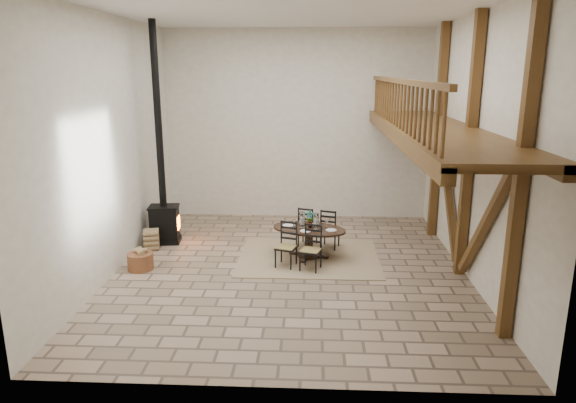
{
  "coord_description": "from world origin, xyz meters",
  "views": [
    {
      "loc": [
        0.43,
        -9.75,
        3.95
      ],
      "look_at": [
        -0.06,
        0.4,
        1.33
      ],
      "focal_mm": 32.0,
      "sensor_mm": 36.0,
      "label": 1
    }
  ],
  "objects_px": {
    "dining_table": "(309,240)",
    "wood_stove": "(163,196)",
    "log_basket": "(140,260)",
    "log_stack": "(151,240)"
  },
  "relations": [
    {
      "from": "log_basket",
      "to": "log_stack",
      "type": "bearing_deg",
      "value": 96.72
    },
    {
      "from": "log_basket",
      "to": "log_stack",
      "type": "xyz_separation_m",
      "value": [
        -0.14,
        1.19,
        0.04
      ]
    },
    {
      "from": "log_stack",
      "to": "log_basket",
      "type": "bearing_deg",
      "value": -83.28
    },
    {
      "from": "dining_table",
      "to": "log_basket",
      "type": "distance_m",
      "value": 3.54
    },
    {
      "from": "wood_stove",
      "to": "log_basket",
      "type": "relative_size",
      "value": 9.61
    },
    {
      "from": "dining_table",
      "to": "log_basket",
      "type": "height_order",
      "value": "dining_table"
    },
    {
      "from": "wood_stove",
      "to": "log_stack",
      "type": "relative_size",
      "value": 10.91
    },
    {
      "from": "wood_stove",
      "to": "log_stack",
      "type": "distance_m",
      "value": 1.03
    },
    {
      "from": "dining_table",
      "to": "wood_stove",
      "type": "xyz_separation_m",
      "value": [
        -3.39,
        0.82,
        0.73
      ]
    },
    {
      "from": "log_basket",
      "to": "log_stack",
      "type": "distance_m",
      "value": 1.2
    }
  ]
}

